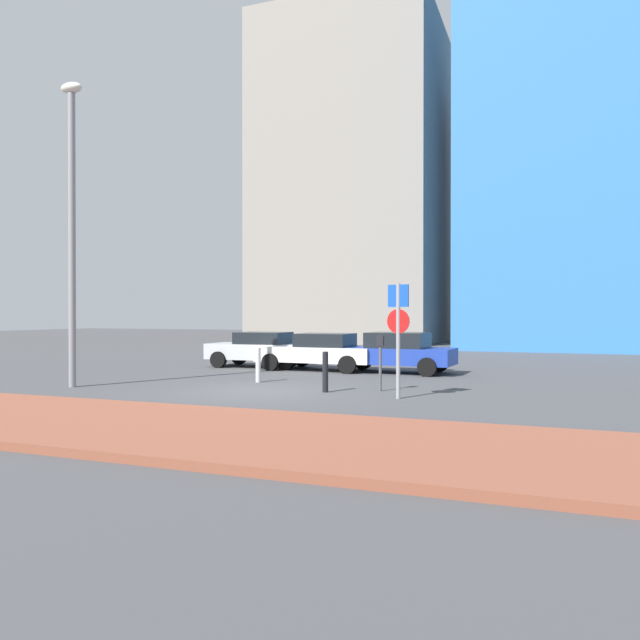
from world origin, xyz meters
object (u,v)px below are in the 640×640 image
at_px(parked_car_blue, 395,352).
at_px(parking_sign_post, 398,326).
at_px(parked_car_white, 319,351).
at_px(parked_car_silver, 261,349).
at_px(traffic_bollard_mid, 325,372).
at_px(street_lamp, 72,212).
at_px(traffic_bollard_near, 258,365).
at_px(parking_meter, 380,355).

distance_m(parked_car_blue, parking_sign_post, 6.79).
xyz_separation_m(parked_car_white, parking_sign_post, (4.57, -6.43, 1.07)).
relative_size(parked_car_silver, traffic_bollard_mid, 3.87).
bearing_deg(parked_car_white, street_lamp, -122.24).
xyz_separation_m(parked_car_silver, traffic_bollard_near, (2.31, -4.84, -0.20)).
xyz_separation_m(parked_car_silver, parking_meter, (6.37, -5.57, 0.24)).
relative_size(parked_car_silver, traffic_bollard_near, 3.98).
bearing_deg(street_lamp, parked_car_white, 57.76).
bearing_deg(parking_sign_post, traffic_bollard_mid, 166.23).
distance_m(parked_car_white, parked_car_blue, 2.87).
height_order(parked_car_silver, street_lamp, street_lamp).
height_order(parked_car_white, parked_car_blue, parked_car_blue).
height_order(parked_car_blue, parking_meter, parking_meter).
xyz_separation_m(parked_car_silver, traffic_bollard_mid, (5.07, -6.33, -0.19)).
distance_m(parked_car_silver, traffic_bollard_near, 5.37).
height_order(parked_car_silver, parked_car_blue, parked_car_blue).
bearing_deg(parked_car_blue, street_lamp, -135.26).
relative_size(parked_car_white, parked_car_blue, 1.03).
height_order(parked_car_blue, street_lamp, street_lamp).
distance_m(parked_car_silver, parked_car_white, 2.64).
distance_m(parked_car_silver, traffic_bollard_mid, 8.11).
bearing_deg(parking_meter, parked_car_white, 126.14).
height_order(parked_car_silver, parking_sign_post, parking_sign_post).
distance_m(parked_car_silver, parked_car_blue, 5.49).
bearing_deg(parking_sign_post, parked_car_white, 125.38).
bearing_deg(traffic_bollard_near, parked_car_silver, 115.52).
bearing_deg(parked_car_silver, parked_car_white, -9.07).
distance_m(parked_car_white, traffic_bollard_near, 4.44).
bearing_deg(parked_car_blue, parking_sign_post, -75.32).
bearing_deg(parked_car_white, traffic_bollard_mid, -67.43).
relative_size(parked_car_white, parking_meter, 2.97).
bearing_deg(parked_car_white, parking_meter, -53.86).
xyz_separation_m(street_lamp, traffic_bollard_mid, (7.15, 1.52, -4.45)).
xyz_separation_m(parked_car_blue, parking_sign_post, (1.70, -6.49, 1.04)).
bearing_deg(street_lamp, parked_car_blue, 44.74).
distance_m(parked_car_white, parking_sign_post, 7.96).
bearing_deg(street_lamp, parking_sign_post, 6.20).
relative_size(parked_car_blue, traffic_bollard_mid, 4.02).
height_order(parking_sign_post, traffic_bollard_mid, parking_sign_post).
relative_size(parking_sign_post, parking_meter, 1.88).
bearing_deg(parking_sign_post, parking_meter, 122.13).
distance_m(parked_car_blue, street_lamp, 11.46).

